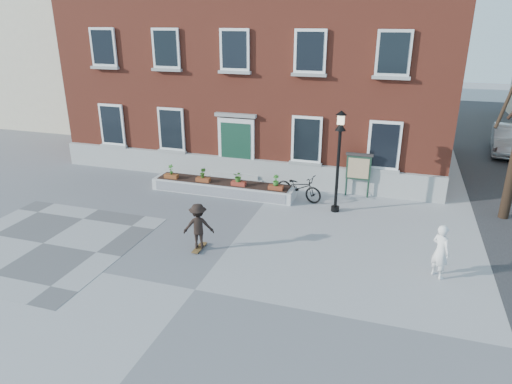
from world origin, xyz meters
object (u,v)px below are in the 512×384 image
(bicycle, at_px, (299,187))
(bystander, at_px, (440,251))
(lamp_post, at_px, (339,148))
(notice_board, at_px, (359,168))
(skateboarder, at_px, (198,226))
(parked_car, at_px, (509,140))

(bicycle, bearing_deg, bystander, -115.06)
(lamp_post, xyz_separation_m, notice_board, (0.62, 1.87, -1.28))
(notice_board, height_order, skateboarder, notice_board)
(bicycle, bearing_deg, notice_board, -46.45)
(parked_car, height_order, skateboarder, skateboarder)
(bicycle, relative_size, lamp_post, 0.52)
(parked_car, bearing_deg, lamp_post, -118.53)
(skateboarder, bearing_deg, bystander, 4.45)
(notice_board, relative_size, skateboarder, 1.18)
(parked_car, distance_m, notice_board, 11.78)
(bicycle, height_order, skateboarder, skateboarder)
(bystander, xyz_separation_m, notice_board, (-2.92, 5.79, 0.45))
(parked_car, xyz_separation_m, skateboarder, (-11.61, -15.62, 0.06))
(parked_car, height_order, bystander, bystander)
(lamp_post, bearing_deg, skateboarder, -129.70)
(bicycle, height_order, lamp_post, lamp_post)
(bystander, height_order, notice_board, notice_board)
(bystander, height_order, skateboarder, bystander)
(notice_board, distance_m, skateboarder, 7.71)
(bicycle, height_order, notice_board, notice_board)
(lamp_post, bearing_deg, bystander, -47.97)
(lamp_post, bearing_deg, bicycle, 155.12)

